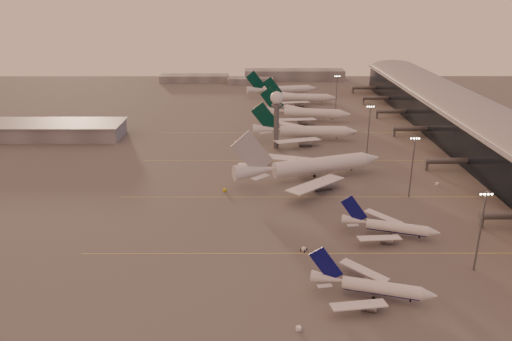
{
  "coord_description": "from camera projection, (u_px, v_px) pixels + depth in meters",
  "views": [
    {
      "loc": [
        -6.02,
        -126.97,
        77.13
      ],
      "look_at": [
        -5.55,
        60.07,
        9.34
      ],
      "focal_mm": 35.0,
      "sensor_mm": 36.0,
      "label": 1
    }
  ],
  "objects": [
    {
      "name": "ground",
      "position": [
        275.0,
        270.0,
        145.67
      ],
      "size": [
        700.0,
        700.0,
        0.0
      ],
      "primitive_type": "plane",
      "color": "#4D4B4B",
      "rests_on": "ground"
    },
    {
      "name": "taxiway_markings",
      "position": [
        345.0,
        196.0,
        198.39
      ],
      "size": [
        180.0,
        185.25,
        0.02
      ],
      "color": "#D9D14C",
      "rests_on": "ground"
    },
    {
      "name": "terminal",
      "position": [
        485.0,
        134.0,
        245.84
      ],
      "size": [
        57.0,
        362.0,
        23.04
      ],
      "color": "black",
      "rests_on": "ground"
    },
    {
      "name": "hangar",
      "position": [
        49.0,
        130.0,
        275.53
      ],
      "size": [
        82.0,
        27.0,
        8.5
      ],
      "color": "slate",
      "rests_on": "ground"
    },
    {
      "name": "radar_tower",
      "position": [
        277.0,
        108.0,
        251.36
      ],
      "size": [
        6.4,
        6.4,
        31.1
      ],
      "color": "#54565C",
      "rests_on": "ground"
    },
    {
      "name": "mast_a",
      "position": [
        481.0,
        228.0,
        141.13
      ],
      "size": [
        3.6,
        0.56,
        25.0
      ],
      "color": "#54565C",
      "rests_on": "ground"
    },
    {
      "name": "mast_b",
      "position": [
        412.0,
        164.0,
        192.83
      ],
      "size": [
        3.6,
        0.56,
        25.0
      ],
      "color": "#54565C",
      "rests_on": "ground"
    },
    {
      "name": "mast_c",
      "position": [
        369.0,
        127.0,
        244.52
      ],
      "size": [
        3.6,
        0.56,
        25.0
      ],
      "color": "#54565C",
      "rests_on": "ground"
    },
    {
      "name": "mast_d",
      "position": [
        336.0,
        92.0,
        329.13
      ],
      "size": [
        3.6,
        0.56,
        25.0
      ],
      "color": "#54565C",
      "rests_on": "ground"
    },
    {
      "name": "distant_horizon",
      "position": [
        264.0,
        76.0,
        450.03
      ],
      "size": [
        165.0,
        37.5,
        9.0
      ],
      "color": "slate",
      "rests_on": "ground"
    },
    {
      "name": "narrowbody_near",
      "position": [
        372.0,
        288.0,
        132.15
      ],
      "size": [
        32.74,
        25.76,
        13.11
      ],
      "color": "silver",
      "rests_on": "ground"
    },
    {
      "name": "narrowbody_mid",
      "position": [
        389.0,
        228.0,
        165.83
      ],
      "size": [
        31.53,
        24.75,
        12.74
      ],
      "color": "silver",
      "rests_on": "ground"
    },
    {
      "name": "widebody_white",
      "position": [
        310.0,
        170.0,
        214.98
      ],
      "size": [
        66.44,
        52.35,
        24.34
      ],
      "color": "silver",
      "rests_on": "ground"
    },
    {
      "name": "greentail_a",
      "position": [
        305.0,
        134.0,
        271.03
      ],
      "size": [
        57.74,
        46.58,
        20.96
      ],
      "color": "silver",
      "rests_on": "ground"
    },
    {
      "name": "greentail_b",
      "position": [
        306.0,
        115.0,
        311.8
      ],
      "size": [
        56.26,
        45.07,
        20.57
      ],
      "color": "silver",
      "rests_on": "ground"
    },
    {
      "name": "greentail_c",
      "position": [
        300.0,
        99.0,
        358.33
      ],
      "size": [
        52.98,
        42.65,
        19.24
      ],
      "color": "silver",
      "rests_on": "ground"
    },
    {
      "name": "greentail_d",
      "position": [
        282.0,
        91.0,
        384.68
      ],
      "size": [
        55.22,
        44.12,
        20.34
      ],
      "color": "silver",
      "rests_on": "ground"
    },
    {
      "name": "gsv_truck_a",
      "position": [
        300.0,
        326.0,
        119.62
      ],
      "size": [
        6.23,
        4.13,
        2.37
      ],
      "color": "white",
      "rests_on": "ground"
    },
    {
      "name": "gsv_tug_mid",
      "position": [
        304.0,
        249.0,
        156.3
      ],
      "size": [
        4.52,
        4.09,
        1.11
      ],
      "color": "white",
      "rests_on": "ground"
    },
    {
      "name": "gsv_truck_b",
      "position": [
        396.0,
        220.0,
        174.34
      ],
      "size": [
        6.45,
        3.18,
        2.49
      ],
      "color": "white",
      "rests_on": "ground"
    },
    {
      "name": "gsv_truck_c",
      "position": [
        226.0,
        189.0,
        202.51
      ],
      "size": [
        6.11,
        5.37,
        2.44
      ],
      "color": "gold",
      "rests_on": "ground"
    },
    {
      "name": "gsv_catering_b",
      "position": [
        438.0,
        180.0,
        208.6
      ],
      "size": [
        5.69,
        3.1,
        4.47
      ],
      "color": "white",
      "rests_on": "ground"
    },
    {
      "name": "gsv_tug_far",
      "position": [
        303.0,
        161.0,
        236.91
      ],
      "size": [
        3.62,
        3.83,
        0.95
      ],
      "color": "white",
      "rests_on": "ground"
    },
    {
      "name": "gsv_truck_d",
      "position": [
        235.0,
        141.0,
        267.82
      ],
      "size": [
        2.08,
        5.12,
        2.04
      ],
      "color": "white",
      "rests_on": "ground"
    },
    {
      "name": "gsv_tug_hangar",
      "position": [
        353.0,
        133.0,
        283.88
      ],
      "size": [
        3.66,
        2.8,
        0.92
      ],
      "color": "#5D5F62",
      "rests_on": "ground"
    }
  ]
}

